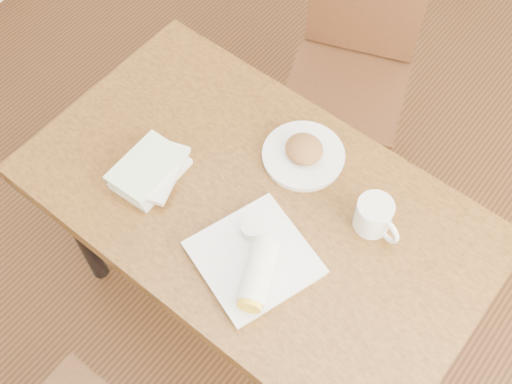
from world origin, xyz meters
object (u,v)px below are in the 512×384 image
Objects in this scene: chair_far at (353,60)px; plate_scone at (304,153)px; plate_burrito at (255,263)px; book_stack at (151,170)px; table at (256,216)px; coffee_mug at (375,216)px.

plate_scone is at bearing -72.10° from chair_far.
plate_burrito reaches higher than book_stack.
table is 1.35× the size of chair_far.
table is 0.79m from chair_far.
plate_scone is (0.02, 0.20, 0.11)m from table.
plate_burrito is (-0.17, -0.29, -0.02)m from coffee_mug.
plate_burrito is (0.12, -0.15, 0.11)m from table.
chair_far is at bearing 107.49° from plate_burrito.
chair_far is 4.17× the size of book_stack.
plate_burrito is at bearing -51.87° from table.
coffee_mug reaches higher than plate_burrito.
plate_burrito is 1.53× the size of book_stack.
chair_far is 0.99m from plate_burrito.
table is at bearing -94.47° from plate_scone.
table is 8.96× the size of coffee_mug.
plate_burrito is 0.40m from book_stack.
chair_far is 6.66× the size of coffee_mug.
chair_far is (-0.17, 0.77, -0.12)m from table.
coffee_mug is 0.41× the size of plate_burrito.
chair_far is 4.06× the size of plate_scone.
plate_burrito reaches higher than plate_scone.
table is 0.22m from plate_scone.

